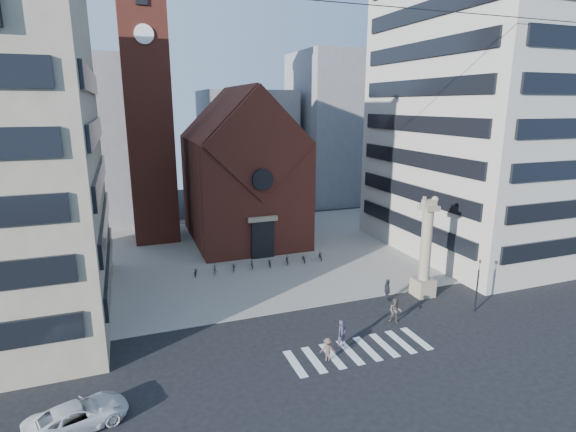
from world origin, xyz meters
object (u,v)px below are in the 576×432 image
(scooter_0, at_px, (196,272))
(pedestrian_0, at_px, (342,334))
(pedestrian_2, at_px, (387,290))
(traffic_light, at_px, (477,284))
(pedestrian_1, at_px, (395,311))
(lion_column, at_px, (425,257))
(white_car, at_px, (77,416))

(scooter_0, bearing_deg, pedestrian_0, -53.83)
(scooter_0, bearing_deg, pedestrian_2, -26.23)
(traffic_light, distance_m, pedestrian_1, 7.16)
(pedestrian_0, bearing_deg, pedestrian_2, 17.58)
(traffic_light, distance_m, scooter_0, 24.78)
(pedestrian_0, xyz_separation_m, pedestrian_1, (5.29, 1.69, -0.00))
(pedestrian_2, height_order, scooter_0, pedestrian_2)
(pedestrian_1, distance_m, scooter_0, 19.23)
(lion_column, height_order, pedestrian_1, lion_column)
(pedestrian_1, bearing_deg, white_car, -124.64)
(pedestrian_0, bearing_deg, white_car, 169.21)
(traffic_light, bearing_deg, scooter_0, 142.25)
(lion_column, xyz_separation_m, pedestrian_2, (-3.52, 0.00, -2.49))
(traffic_light, distance_m, pedestrian_2, 6.94)
(scooter_0, bearing_deg, lion_column, -20.18)
(pedestrian_0, relative_size, scooter_0, 1.25)
(pedestrian_0, distance_m, pedestrian_2, 8.52)
(lion_column, height_order, scooter_0, lion_column)
(pedestrian_1, bearing_deg, lion_column, 78.87)
(white_car, bearing_deg, pedestrian_0, -99.60)
(pedestrian_0, xyz_separation_m, scooter_0, (-7.23, 16.27, -0.50))
(lion_column, relative_size, scooter_0, 5.70)
(white_car, distance_m, pedestrian_0, 16.24)
(white_car, bearing_deg, pedestrian_1, -97.33)
(traffic_light, xyz_separation_m, scooter_0, (-19.54, 15.13, -1.84))
(white_car, height_order, pedestrian_0, pedestrian_0)
(pedestrian_0, distance_m, scooter_0, 17.81)
(scooter_0, bearing_deg, white_car, -103.02)
(traffic_light, relative_size, pedestrian_0, 2.25)
(pedestrian_0, relative_size, pedestrian_1, 1.00)
(pedestrian_1, relative_size, pedestrian_2, 0.99)
(traffic_light, height_order, scooter_0, traffic_light)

